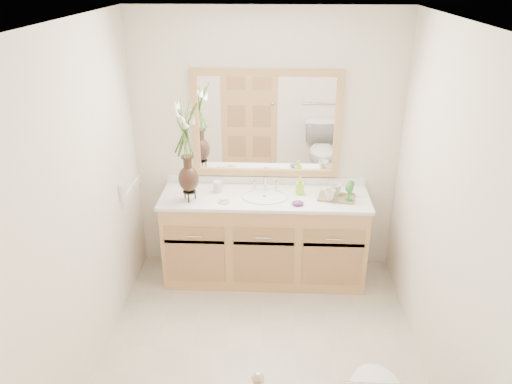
{
  "coord_description": "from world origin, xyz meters",
  "views": [
    {
      "loc": [
        0.1,
        -2.98,
        2.69
      ],
      "look_at": [
        -0.06,
        0.65,
        1.03
      ],
      "focal_mm": 35.0,
      "sensor_mm": 36.0,
      "label": 1
    }
  ],
  "objects_px": {
    "tumbler": "(218,187)",
    "tray": "(336,197)",
    "soap_bottle": "(300,186)",
    "flower_vase": "(186,137)"
  },
  "relations": [
    {
      "from": "flower_vase",
      "to": "tumbler",
      "type": "distance_m",
      "value": 0.59
    },
    {
      "from": "soap_bottle",
      "to": "tray",
      "type": "height_order",
      "value": "soap_bottle"
    },
    {
      "from": "flower_vase",
      "to": "tumbler",
      "type": "xyz_separation_m",
      "value": [
        0.22,
        0.18,
        -0.52
      ]
    },
    {
      "from": "soap_bottle",
      "to": "tray",
      "type": "relative_size",
      "value": 0.45
    },
    {
      "from": "flower_vase",
      "to": "tray",
      "type": "bearing_deg",
      "value": 4.13
    },
    {
      "from": "flower_vase",
      "to": "soap_bottle",
      "type": "height_order",
      "value": "flower_vase"
    },
    {
      "from": "tumbler",
      "to": "tray",
      "type": "xyz_separation_m",
      "value": [
        1.05,
        -0.09,
        -0.04
      ]
    },
    {
      "from": "tumbler",
      "to": "tray",
      "type": "distance_m",
      "value": 1.06
    },
    {
      "from": "tumbler",
      "to": "soap_bottle",
      "type": "height_order",
      "value": "soap_bottle"
    },
    {
      "from": "tumbler",
      "to": "soap_bottle",
      "type": "bearing_deg",
      "value": -0.32
    }
  ]
}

